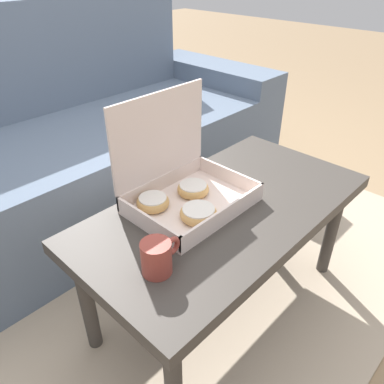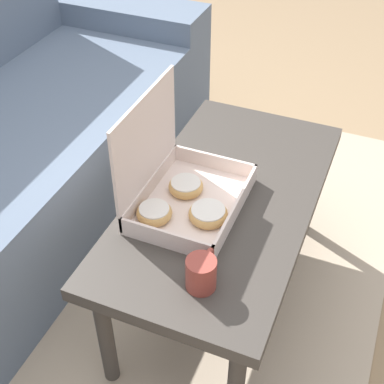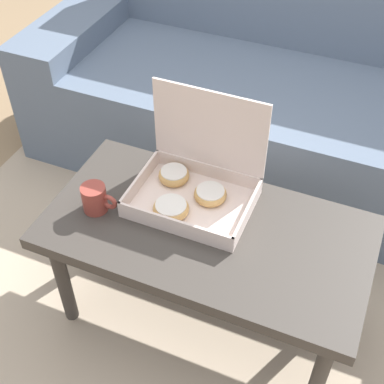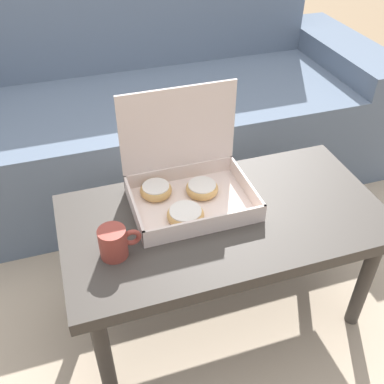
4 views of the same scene
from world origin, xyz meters
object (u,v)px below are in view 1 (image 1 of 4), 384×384
(coffee_table, at_px, (226,219))
(pastry_box, at_px, (181,187))
(coffee_mug, at_px, (157,257))
(couch, at_px, (72,151))

(coffee_table, relative_size, pastry_box, 2.66)
(coffee_table, bearing_deg, coffee_mug, -170.12)
(pastry_box, xyz_separation_m, coffee_mug, (-0.24, -0.16, -0.02))
(coffee_table, distance_m, pastry_box, 0.18)
(coffee_table, distance_m, coffee_mug, 0.34)
(couch, xyz_separation_m, pastry_box, (-0.09, -0.80, 0.19))
(couch, bearing_deg, pastry_box, -96.24)
(pastry_box, bearing_deg, coffee_table, -49.97)
(coffee_table, xyz_separation_m, pastry_box, (-0.09, 0.10, 0.11))
(pastry_box, distance_m, coffee_mug, 0.29)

